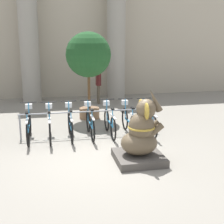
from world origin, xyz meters
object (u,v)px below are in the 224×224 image
person_pedestrian (98,81)px  potted_tree (88,58)px  bicycle_1 (50,126)px  bicycle_6 (148,120)px  bicycle_2 (70,124)px  bicycle_4 (110,122)px  bicycle_0 (29,126)px  bicycle_3 (90,123)px  elephant_statue (141,137)px  bicycle_5 (129,121)px

person_pedestrian → potted_tree: potted_tree is taller
bicycle_1 → bicycle_6: same height
bicycle_2 → bicycle_4: bearing=1.7°
bicycle_0 → bicycle_3: bearing=-0.1°
bicycle_4 → bicycle_6: same height
bicycle_1 → person_pedestrian: person_pedestrian is taller
bicycle_2 → potted_tree: (0.85, 2.19, 1.80)m
bicycle_2 → bicycle_4: 1.20m
bicycle_3 → elephant_statue: 2.38m
elephant_statue → person_pedestrian: (0.07, 6.86, 0.41)m
person_pedestrian → bicycle_6: bearing=-80.5°
bicycle_1 → bicycle_6: (2.99, -0.00, 0.00)m
bicycle_3 → person_pedestrian: (1.00, 4.68, 0.60)m
bicycle_1 → bicycle_3: 1.20m
bicycle_2 → bicycle_4: (1.19, 0.04, 0.00)m
bicycle_2 → potted_tree: size_ratio=0.56×
bicycle_2 → bicycle_4: same height
bicycle_0 → elephant_statue: (2.72, -2.19, 0.18)m
bicycle_3 → elephant_statue: (0.93, -2.19, 0.18)m
bicycle_2 → elephant_statue: (1.53, -2.15, 0.18)m
bicycle_6 → elephant_statue: elephant_statue is taller
bicycle_5 → elephant_statue: size_ratio=0.97×
bicycle_5 → bicycle_0: bearing=179.8°
bicycle_6 → potted_tree: potted_tree is taller
bicycle_3 → bicycle_4: (0.60, 0.00, 0.00)m
bicycle_0 → bicycle_3: (1.79, -0.00, 0.00)m
bicycle_5 → person_pedestrian: person_pedestrian is taller
bicycle_0 → bicycle_2: size_ratio=1.00×
bicycle_1 → potted_tree: bearing=56.8°
bicycle_3 → bicycle_6: 1.79m
potted_tree → bicycle_3: bearing=-96.8°
bicycle_1 → elephant_statue: (2.13, -2.12, 0.18)m
bicycle_1 → bicycle_3: same height
bicycle_2 → bicycle_3: (0.60, 0.03, 0.00)m
person_pedestrian → bicycle_2: bearing=-108.7°
bicycle_5 → elephant_statue: (-0.26, -2.18, 0.18)m
bicycle_3 → bicycle_0: bearing=179.9°
elephant_statue → potted_tree: 4.69m
bicycle_2 → potted_tree: bearing=68.7°
bicycle_0 → potted_tree: size_ratio=0.56×
bicycle_4 → potted_tree: (-0.34, 2.16, 1.80)m
bicycle_6 → person_pedestrian: (-0.79, 4.74, 0.60)m
bicycle_4 → person_pedestrian: bearing=85.1°
elephant_statue → bicycle_3: bearing=113.1°
bicycle_0 → elephant_statue: 3.50m
bicycle_2 → elephant_statue: 2.65m
bicycle_4 → person_pedestrian: (0.40, 4.67, 0.60)m
bicycle_1 → bicycle_4: 1.79m
bicycle_5 → bicycle_6: same height
bicycle_2 → person_pedestrian: size_ratio=1.03×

